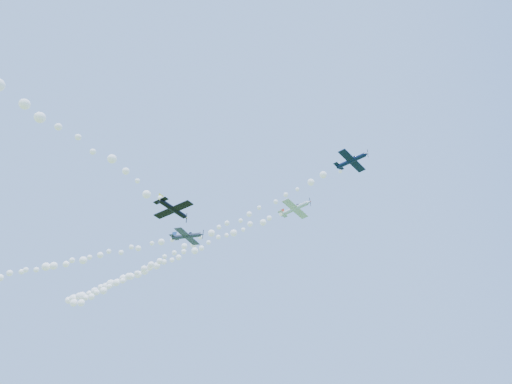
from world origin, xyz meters
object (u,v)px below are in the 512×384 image
(plane_grey, at_px, (187,236))
(plane_black, at_px, (173,209))
(plane_white, at_px, (295,208))
(plane_navy, at_px, (352,160))

(plane_grey, height_order, plane_black, plane_grey)
(plane_grey, xyz_separation_m, plane_black, (5.54, -14.44, -5.12))
(plane_white, relative_size, plane_black, 1.25)
(plane_black, bearing_deg, plane_grey, 34.60)
(plane_black, bearing_deg, plane_navy, -49.82)
(plane_navy, xyz_separation_m, plane_grey, (-30.20, 2.11, -7.16))
(plane_white, xyz_separation_m, plane_navy, (13.68, -16.19, -4.37))
(plane_white, xyz_separation_m, plane_grey, (-16.52, -14.08, -11.54))
(plane_navy, height_order, plane_grey, plane_navy)
(plane_navy, xyz_separation_m, plane_black, (-24.66, -12.33, -12.29))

